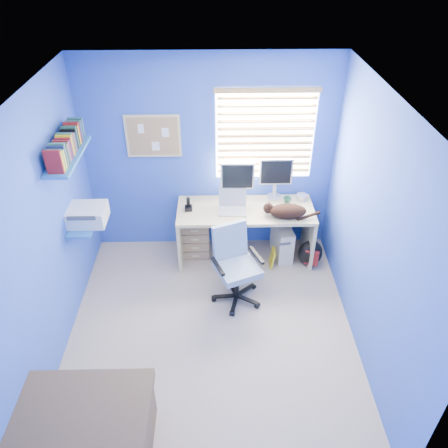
{
  "coord_description": "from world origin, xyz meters",
  "views": [
    {
      "loc": [
        0.06,
        -3.14,
        3.63
      ],
      "look_at": [
        0.15,
        0.65,
        0.95
      ],
      "focal_mm": 35.0,
      "sensor_mm": 36.0,
      "label": 1
    }
  ],
  "objects_px": {
    "desk": "(245,234)",
    "cat": "(288,211)",
    "laptop": "(232,203)",
    "office_chair": "(235,274)",
    "tower_pc": "(282,241)"
  },
  "relations": [
    {
      "from": "desk",
      "to": "cat",
      "type": "distance_m",
      "value": 0.68
    },
    {
      "from": "cat",
      "to": "tower_pc",
      "type": "xyz_separation_m",
      "value": [
        0.0,
        0.19,
        -0.59
      ]
    },
    {
      "from": "laptop",
      "to": "office_chair",
      "type": "relative_size",
      "value": 0.36
    },
    {
      "from": "office_chair",
      "to": "tower_pc",
      "type": "bearing_deg",
      "value": 49.7
    },
    {
      "from": "laptop",
      "to": "office_chair",
      "type": "xyz_separation_m",
      "value": [
        0.01,
        -0.68,
        -0.51
      ]
    },
    {
      "from": "laptop",
      "to": "tower_pc",
      "type": "height_order",
      "value": "laptop"
    },
    {
      "from": "laptop",
      "to": "office_chair",
      "type": "height_order",
      "value": "laptop"
    },
    {
      "from": "desk",
      "to": "cat",
      "type": "bearing_deg",
      "value": -19.79
    },
    {
      "from": "tower_pc",
      "to": "office_chair",
      "type": "height_order",
      "value": "office_chair"
    },
    {
      "from": "laptop",
      "to": "tower_pc",
      "type": "relative_size",
      "value": 0.73
    },
    {
      "from": "desk",
      "to": "office_chair",
      "type": "xyz_separation_m",
      "value": [
        -0.15,
        -0.72,
        -0.03
      ]
    },
    {
      "from": "laptop",
      "to": "cat",
      "type": "relative_size",
      "value": 0.76
    },
    {
      "from": "tower_pc",
      "to": "office_chair",
      "type": "relative_size",
      "value": 0.49
    },
    {
      "from": "cat",
      "to": "tower_pc",
      "type": "relative_size",
      "value": 0.97
    },
    {
      "from": "desk",
      "to": "tower_pc",
      "type": "bearing_deg",
      "value": 2.44
    }
  ]
}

